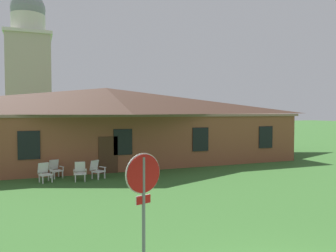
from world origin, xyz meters
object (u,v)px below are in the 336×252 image
object	(u,v)px
lawn_chair_near_door	(55,168)
lawn_chair_middle	(97,169)
stop_sign	(143,193)
lawn_chair_left_end	(80,171)
lawn_chair_by_porch	(45,172)

from	to	relation	value
lawn_chair_near_door	lawn_chair_middle	size ratio (longest dim) A/B	1.00
stop_sign	lawn_chair_left_end	xyz separation A→B (m)	(0.02, 11.00, -1.42)
stop_sign	lawn_chair_left_end	bearing A→B (deg)	89.92
lawn_chair_near_door	lawn_chair_middle	xyz separation A→B (m)	(2.02, -0.99, 0.00)
lawn_chair_near_door	stop_sign	bearing A→B (deg)	-84.79
stop_sign	lawn_chair_middle	world-z (taller)	stop_sign
lawn_chair_by_porch	lawn_chair_near_door	bearing A→B (deg)	59.54
stop_sign	lawn_chair_near_door	bearing A→B (deg)	95.21
lawn_chair_left_end	lawn_chair_middle	world-z (taller)	same
lawn_chair_by_porch	lawn_chair_middle	size ratio (longest dim) A/B	1.00
lawn_chair_left_end	lawn_chair_middle	distance (m)	0.93
stop_sign	lawn_chair_left_end	world-z (taller)	stop_sign
lawn_chair_by_porch	lawn_chair_near_door	xyz separation A→B (m)	(0.55, 0.93, 0.00)
lawn_chair_near_door	lawn_chair_middle	world-z (taller)	same
lawn_chair_middle	lawn_chair_left_end	bearing A→B (deg)	-162.47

